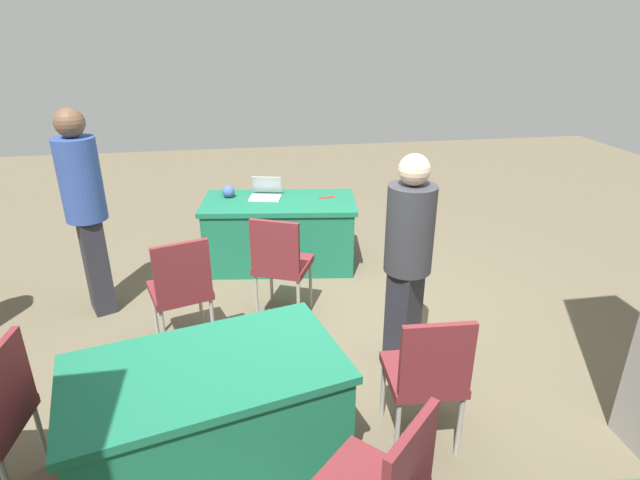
{
  "coord_description": "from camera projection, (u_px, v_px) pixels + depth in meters",
  "views": [
    {
      "loc": [
        0.72,
        3.56,
        2.44
      ],
      "look_at": [
        0.12,
        -0.0,
        0.9
      ],
      "focal_mm": 28.75,
      "sensor_mm": 36.0,
      "label": 1
    }
  ],
  "objects": [
    {
      "name": "person_attendee_standing",
      "position": [
        85.0,
        203.0,
        4.34
      ],
      "size": [
        0.45,
        0.45,
        1.83
      ],
      "rotation": [
        0.0,
        0.0,
        5.13
      ],
      "color": "#26262D",
      "rests_on": "ground"
    },
    {
      "name": "person_attendee_browsing",
      "position": [
        408.0,
        255.0,
        3.64
      ],
      "size": [
        0.48,
        0.48,
        1.65
      ],
      "rotation": [
        0.0,
        0.0,
        3.94
      ],
      "color": "#26262D",
      "rests_on": "ground"
    },
    {
      "name": "table_mid_right",
      "position": [
        210.0,
        418.0,
        2.92
      ],
      "size": [
        1.66,
        1.18,
        0.73
      ],
      "rotation": [
        0.0,
        0.0,
        0.24
      ],
      "color": "#196647",
      "rests_on": "ground"
    },
    {
      "name": "chair_tucked_right",
      "position": [
        280.0,
        261.0,
        4.36
      ],
      "size": [
        0.58,
        0.58,
        0.98
      ],
      "rotation": [
        0.0,
        0.0,
        2.72
      ],
      "color": "#9E9993",
      "rests_on": "ground"
    },
    {
      "name": "scissors_red",
      "position": [
        327.0,
        197.0,
        5.42
      ],
      "size": [
        0.18,
        0.07,
        0.01
      ],
      "primitive_type": "cube",
      "rotation": [
        0.0,
        0.0,
        0.2
      ],
      "color": "red",
      "rests_on": "table_foreground"
    },
    {
      "name": "table_foreground",
      "position": [
        280.0,
        233.0,
        5.48
      ],
      "size": [
        1.68,
        0.99,
        0.73
      ],
      "rotation": [
        0.0,
        0.0,
        -0.14
      ],
      "color": "#196647",
      "rests_on": "ground"
    },
    {
      "name": "chair_near_front",
      "position": [
        427.0,
        372.0,
        3.02
      ],
      "size": [
        0.46,
        0.46,
        0.95
      ],
      "rotation": [
        0.0,
        0.0,
        3.09
      ],
      "color": "#9E9993",
      "rests_on": "ground"
    },
    {
      "name": "ground_plane",
      "position": [
        335.0,
        338.0,
        4.3
      ],
      "size": [
        14.4,
        14.4,
        0.0
      ],
      "primitive_type": "plane",
      "color": "brown"
    },
    {
      "name": "laptop_silver",
      "position": [
        266.0,
        194.0,
        5.42
      ],
      "size": [
        0.38,
        0.36,
        0.21
      ],
      "rotation": [
        0.0,
        0.0,
        -0.23
      ],
      "color": "silver",
      "rests_on": "table_foreground"
    },
    {
      "name": "chair_aisle",
      "position": [
        181.0,
        286.0,
        3.95
      ],
      "size": [
        0.55,
        0.55,
        0.97
      ],
      "rotation": [
        0.0,
        0.0,
        3.45
      ],
      "color": "#9E9993",
      "rests_on": "ground"
    },
    {
      "name": "yarn_ball",
      "position": [
        228.0,
        191.0,
        5.41
      ],
      "size": [
        0.13,
        0.13,
        0.13
      ],
      "primitive_type": "sphere",
      "color": "#3F5999",
      "rests_on": "table_foreground"
    }
  ]
}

